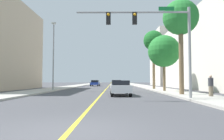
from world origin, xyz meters
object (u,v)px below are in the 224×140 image
(street_lamp, at_px, (53,53))
(palm_mid, at_px, (164,51))
(pedestrian, at_px, (211,86))
(car_white, at_px, (120,87))
(car_yellow, at_px, (115,83))
(car_silver, at_px, (116,84))
(palm_near, at_px, (181,19))
(traffic_signal_mast, at_px, (156,31))
(car_blue, at_px, (95,83))
(palm_far, at_px, (153,41))

(street_lamp, distance_m, palm_mid, 13.92)
(street_lamp, relative_size, pedestrian, 5.46)
(car_white, xyz_separation_m, car_yellow, (-0.30, 36.60, 0.05))
(palm_mid, relative_size, car_silver, 1.68)
(palm_near, relative_size, car_yellow, 2.06)
(traffic_signal_mast, bearing_deg, car_blue, 101.64)
(car_silver, distance_m, pedestrian, 22.42)
(car_yellow, distance_m, pedestrian, 40.22)
(car_blue, bearing_deg, car_silver, -67.38)
(palm_far, distance_m, car_blue, 23.62)
(palm_mid, height_order, car_silver, palm_mid)
(car_yellow, relative_size, car_blue, 0.92)
(palm_near, height_order, pedestrian, palm_near)
(palm_near, distance_m, car_white, 8.19)
(car_silver, bearing_deg, car_yellow, 88.32)
(traffic_signal_mast, xyz_separation_m, pedestrian, (4.40, 1.41, -3.85))
(street_lamp, distance_m, car_white, 12.28)
(palm_mid, xyz_separation_m, palm_far, (-0.06, 6.01, 2.30))
(palm_mid, distance_m, car_silver, 14.54)
(car_blue, xyz_separation_m, pedestrian, (11.85, -34.75, 0.21))
(palm_mid, height_order, palm_far, palm_far)
(street_lamp, bearing_deg, car_yellow, 74.28)
(traffic_signal_mast, distance_m, palm_near, 5.30)
(pedestrian, bearing_deg, car_yellow, -117.04)
(car_white, bearing_deg, car_yellow, 88.78)
(street_lamp, height_order, pedestrian, street_lamp)
(traffic_signal_mast, xyz_separation_m, car_silver, (-2.52, 22.74, -4.07))
(palm_far, relative_size, car_yellow, 2.09)
(palm_near, bearing_deg, car_yellow, 98.72)
(street_lamp, relative_size, car_white, 1.91)
(car_silver, height_order, car_blue, same)
(street_lamp, bearing_deg, palm_mid, -10.08)
(palm_near, bearing_deg, car_silver, 106.28)
(street_lamp, distance_m, palm_near, 16.26)
(car_silver, xyz_separation_m, pedestrian, (6.93, -21.33, 0.22))
(car_blue, height_order, pedestrian, pedestrian)
(car_blue, distance_m, pedestrian, 36.72)
(palm_near, xyz_separation_m, car_white, (-5.39, 0.54, -6.15))
(palm_near, xyz_separation_m, palm_far, (-0.13, 12.01, 0.20))
(traffic_signal_mast, distance_m, car_yellow, 41.29)
(traffic_signal_mast, distance_m, street_lamp, 16.36)
(car_white, bearing_deg, car_silver, 88.68)
(car_white, xyz_separation_m, pedestrian, (6.81, -2.99, 0.23))
(car_white, bearing_deg, palm_mid, 44.05)
(car_silver, bearing_deg, traffic_signal_mast, -85.92)
(palm_far, xyz_separation_m, pedestrian, (1.54, -14.47, -6.12))
(traffic_signal_mast, distance_m, car_silver, 23.24)
(traffic_signal_mast, height_order, pedestrian, traffic_signal_mast)
(palm_mid, height_order, pedestrian, palm_mid)
(street_lamp, distance_m, car_silver, 13.96)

